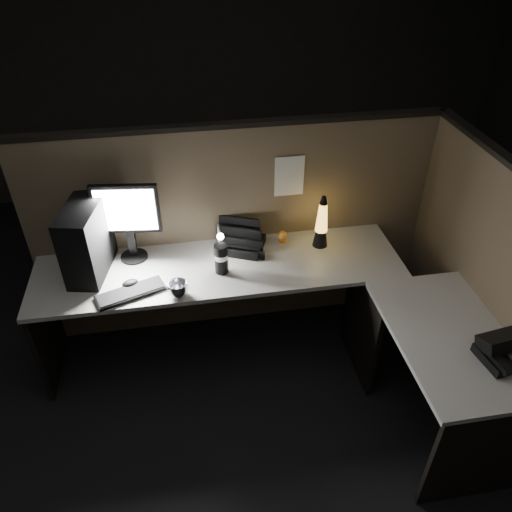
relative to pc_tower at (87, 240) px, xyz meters
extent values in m
plane|color=black|center=(0.92, -0.69, -0.95)|extent=(6.00, 6.00, 0.00)
plane|color=#282623|center=(0.92, 2.31, 0.40)|extent=(6.00, 0.00, 6.00)
cube|color=brown|center=(0.92, 0.24, -0.20)|extent=(2.66, 0.06, 1.50)
cube|color=brown|center=(2.25, -0.59, -0.20)|extent=(0.06, 1.66, 1.50)
cube|color=#BAB8B0|center=(0.77, -0.09, -0.24)|extent=(2.30, 0.60, 0.03)
cube|color=#BAB8B0|center=(1.92, -0.89, -0.24)|extent=(0.60, 1.00, 0.03)
cube|color=black|center=(-0.36, -0.09, -0.60)|extent=(0.03, 0.55, 0.70)
cube|color=black|center=(1.92, -1.37, -0.60)|extent=(0.55, 0.03, 0.70)
cube|color=black|center=(1.64, -0.39, -0.60)|extent=(0.03, 0.55, 0.70)
cube|color=black|center=(0.00, 0.00, 0.00)|extent=(0.28, 0.46, 0.45)
cylinder|color=black|center=(0.24, 0.09, -0.22)|extent=(0.17, 0.17, 0.01)
cube|color=black|center=(0.24, 0.11, -0.11)|extent=(0.05, 0.04, 0.19)
cube|color=black|center=(0.24, 0.11, 0.13)|extent=(0.40, 0.08, 0.32)
cube|color=white|center=(0.24, 0.09, 0.13)|extent=(0.35, 0.05, 0.28)
cube|color=black|center=(0.23, -0.27, -0.21)|extent=(0.42, 0.26, 0.02)
ellipsoid|color=black|center=(0.23, -0.20, -0.20)|extent=(0.12, 0.11, 0.04)
cube|color=white|center=(0.79, 0.07, -0.21)|extent=(0.04, 0.05, 0.03)
cylinder|color=white|center=(0.79, 0.07, -0.11)|extent=(0.01, 0.01, 0.18)
cylinder|color=white|center=(0.79, 0.01, -0.02)|extent=(0.01, 0.12, 0.01)
sphere|color=white|center=(0.79, -0.06, -0.02)|extent=(0.04, 0.04, 0.04)
cube|color=black|center=(0.94, 0.08, -0.20)|extent=(0.35, 0.33, 0.05)
cube|color=black|center=(0.94, 0.04, -0.15)|extent=(0.26, 0.12, 0.10)
cube|color=black|center=(0.94, 0.16, -0.11)|extent=(0.26, 0.12, 0.19)
cone|color=black|center=(1.45, 0.03, -0.17)|extent=(0.10, 0.10, 0.12)
cone|color=#F3B140|center=(1.45, 0.03, -0.01)|extent=(0.08, 0.08, 0.20)
sphere|color=#815B12|center=(1.45, 0.03, -0.07)|extent=(0.04, 0.04, 0.04)
sphere|color=#815B12|center=(1.45, 0.03, 0.00)|extent=(0.03, 0.03, 0.03)
cone|color=black|center=(1.45, 0.03, 0.12)|extent=(0.05, 0.05, 0.05)
cylinder|color=black|center=(0.78, -0.15, -0.13)|extent=(0.09, 0.09, 0.20)
imported|color=silver|center=(0.51, -0.33, -0.18)|extent=(0.16, 0.16, 0.10)
sphere|color=orange|center=(1.22, 0.10, -0.17)|extent=(0.06, 0.06, 0.06)
cube|color=white|center=(1.27, 0.20, 0.21)|extent=(0.19, 0.00, 0.27)
cube|color=black|center=(2.09, -1.09, -0.20)|extent=(0.26, 0.23, 0.05)
cube|color=black|center=(2.09, -1.05, -0.14)|extent=(0.25, 0.17, 0.11)
cube|color=black|center=(2.02, -1.14, -0.17)|extent=(0.07, 0.18, 0.04)
camera|label=1|loc=(0.58, -2.57, 1.68)|focal=35.00mm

